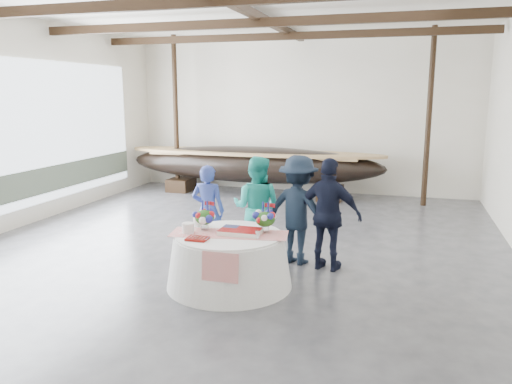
% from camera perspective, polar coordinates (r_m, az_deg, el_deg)
% --- Properties ---
extents(floor, '(10.00, 12.00, 0.01)m').
position_cam_1_polar(floor, '(9.43, -2.50, -6.51)').
color(floor, '#3D3D42').
rests_on(floor, ground).
extents(wall_back, '(10.00, 0.02, 4.50)m').
position_cam_1_polar(wall_back, '(14.79, 5.17, 8.78)').
color(wall_back, silver).
rests_on(wall_back, ground).
extents(wall_left, '(0.02, 12.00, 4.50)m').
position_cam_1_polar(wall_left, '(11.65, -26.71, 6.99)').
color(wall_left, silver).
rests_on(wall_left, ground).
extents(pavilion_structure, '(9.80, 11.76, 4.50)m').
position_cam_1_polar(pavilion_structure, '(9.84, -1.02, 17.83)').
color(pavilion_structure, black).
rests_on(pavilion_structure, ground).
extents(open_bay, '(0.03, 7.00, 3.20)m').
position_cam_1_polar(open_bay, '(12.39, -23.21, 5.49)').
color(open_bay, silver).
rests_on(open_bay, ground).
extents(longboat_display, '(7.44, 1.49, 1.40)m').
position_cam_1_polar(longboat_display, '(14.17, -0.42, 3.20)').
color(longboat_display, black).
rests_on(longboat_display, ground).
extents(banquet_table, '(1.89, 1.89, 0.81)m').
position_cam_1_polar(banquet_table, '(7.59, -3.07, -7.74)').
color(banquet_table, white).
rests_on(banquet_table, ground).
extents(tabletop_items, '(1.81, 0.95, 0.40)m').
position_cam_1_polar(tabletop_items, '(7.55, -2.93, -3.47)').
color(tabletop_items, red).
rests_on(tabletop_items, banquet_table).
extents(guest_woman_blue, '(0.62, 0.42, 1.64)m').
position_cam_1_polar(guest_woman_blue, '(8.92, -5.50, -2.11)').
color(guest_woman_blue, navy).
rests_on(guest_woman_blue, ground).
extents(guest_woman_teal, '(0.91, 0.72, 1.81)m').
position_cam_1_polar(guest_woman_teal, '(8.71, 0.07, -1.80)').
color(guest_woman_teal, '#21AD9E').
rests_on(guest_woman_teal, ground).
extents(guest_man_left, '(1.34, 0.99, 1.86)m').
position_cam_1_polar(guest_man_left, '(8.48, 4.84, -2.05)').
color(guest_man_left, black).
rests_on(guest_man_left, ground).
extents(guest_man_right, '(1.16, 0.66, 1.86)m').
position_cam_1_polar(guest_man_right, '(8.20, 8.34, -2.59)').
color(guest_man_right, black).
rests_on(guest_man_right, ground).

